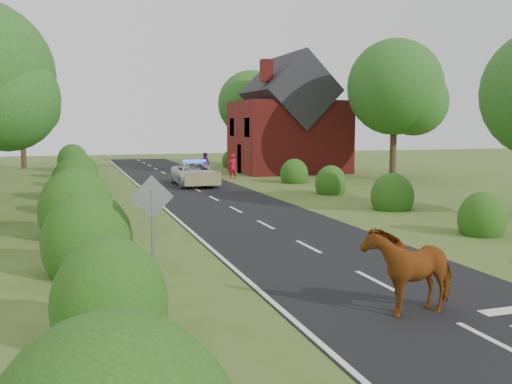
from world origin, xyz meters
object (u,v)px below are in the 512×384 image
object	(u,v)px
pedestrian_red	(232,166)
pedestrian_purple	(205,164)
road_sign	(152,211)
police_van	(195,174)
cow	(409,275)

from	to	relation	value
pedestrian_red	pedestrian_purple	xyz separation A→B (m)	(-1.05, 3.78, -0.03)
road_sign	pedestrian_red	xyz separation A→B (m)	(8.77, 23.78, -0.80)
police_van	pedestrian_red	size ratio (longest dim) A/B	3.05
cow	pedestrian_purple	xyz separation A→B (m)	(3.15, 31.63, 0.09)
cow	pedestrian_purple	world-z (taller)	pedestrian_purple
road_sign	pedestrian_purple	distance (m)	28.63
police_van	pedestrian_purple	xyz separation A→B (m)	(2.32, 7.16, 0.11)
police_van	road_sign	bearing A→B (deg)	-103.57
police_van	pedestrian_red	world-z (taller)	pedestrian_red
cow	police_van	bearing A→B (deg)	169.66
pedestrian_red	pedestrian_purple	distance (m)	3.92
police_van	pedestrian_purple	distance (m)	7.53
police_van	pedestrian_red	distance (m)	4.78
pedestrian_red	pedestrian_purple	size ratio (longest dim) A/B	1.04
pedestrian_red	road_sign	bearing A→B (deg)	71.53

